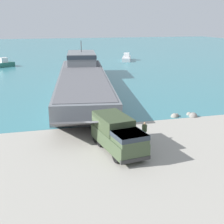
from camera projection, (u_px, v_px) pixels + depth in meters
The scene contains 11 objects.
ground_plane at pixel (98, 143), 29.41m from camera, with size 240.00×240.00×0.00m, color #9E998E.
water_surface at pixel (43, 51), 117.57m from camera, with size 240.00×180.00×0.01m, color teal.
landing_craft at pixel (83, 76), 54.94m from camera, with size 14.20×45.95×7.22m.
military_truck at pixel (118, 134), 27.38m from camera, with size 3.57×7.23×2.96m.
soldier_on_ramp at pixel (144, 130), 29.93m from camera, with size 0.50×0.45×1.80m.
moored_boat_b at pixel (127, 58), 90.30m from camera, with size 4.92×8.62×2.12m.
moored_boat_c at pixel (3, 64), 77.73m from camera, with size 6.08×4.78×2.27m.
shoreline_rock_a at pixel (176, 116), 37.82m from camera, with size 0.64×0.64×0.64m, color gray.
shoreline_rock_b at pixel (193, 117), 37.57m from camera, with size 1.03×1.03×1.03m, color gray.
shoreline_rock_c at pixel (174, 117), 37.45m from camera, with size 0.88×0.88×0.88m, color gray.
shoreline_rock_d at pixel (189, 115), 38.30m from camera, with size 0.69×0.69×0.69m, color gray.
Camera 1 is at (-5.74, -26.82, 11.11)m, focal length 50.00 mm.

